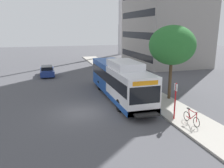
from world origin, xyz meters
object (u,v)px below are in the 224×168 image
at_px(transit_bus, 119,80).
at_px(bicycle_parked, 191,118).
at_px(bus_stop_sign_pole, 175,98).
at_px(street_tree_near_stop, 172,45).
at_px(parked_car_far_lane, 47,71).

relative_size(transit_bus, bicycle_parked, 6.96).
bearing_deg(bus_stop_sign_pole, street_tree_near_stop, 64.07).
xyz_separation_m(bus_stop_sign_pole, street_tree_near_stop, (2.15, 4.42, 3.29)).
bearing_deg(transit_bus, bicycle_parked, -70.54).
relative_size(bicycle_parked, street_tree_near_stop, 0.27).
relative_size(transit_bus, street_tree_near_stop, 1.88).
relative_size(transit_bus, bus_stop_sign_pole, 4.71).
bearing_deg(bicycle_parked, street_tree_near_stop, 74.62).
distance_m(transit_bus, street_tree_near_stop, 5.61).
relative_size(bicycle_parked, parked_car_far_lane, 0.39).
xyz_separation_m(transit_bus, bicycle_parked, (2.63, -7.46, -1.14)).
height_order(bus_stop_sign_pole, street_tree_near_stop, street_tree_near_stop).
xyz_separation_m(bicycle_parked, parked_car_far_lane, (-8.98, 19.88, 0.10)).
xyz_separation_m(street_tree_near_stop, parked_car_far_lane, (-10.50, 14.34, -4.27)).
relative_size(bus_stop_sign_pole, bicycle_parked, 1.48).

